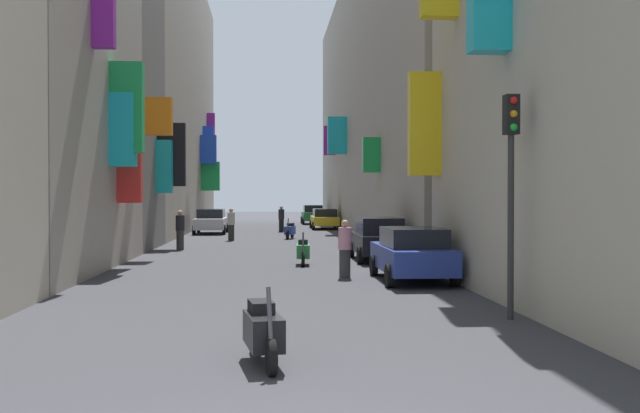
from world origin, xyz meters
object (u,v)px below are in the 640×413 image
(parked_car_green, at_px, (313,214))
(pedestrian_near_left, at_px, (180,230))
(parked_car_yellow, at_px, (325,218))
(scooter_green, at_px, (303,251))
(parked_car_silver, at_px, (211,221))
(pedestrian_near_right, at_px, (345,249))
(parked_car_blue, at_px, (412,253))
(scooter_orange, at_px, (218,220))
(scooter_black, at_px, (263,331))
(scooter_blue, at_px, (290,230))
(parked_car_black, at_px, (378,238))
(pedestrian_mid_street, at_px, (231,224))
(pedestrian_crossing, at_px, (281,219))
(traffic_light_near_corner, at_px, (511,166))

(parked_car_green, xyz_separation_m, pedestrian_near_left, (-7.47, -28.15, 0.05))
(parked_car_yellow, bearing_deg, scooter_green, -96.09)
(parked_car_silver, relative_size, scooter_green, 2.38)
(scooter_green, height_order, pedestrian_near_right, pedestrian_near_right)
(parked_car_blue, xyz_separation_m, pedestrian_near_left, (-7.75, 11.83, 0.09))
(parked_car_silver, xyz_separation_m, scooter_orange, (-0.33, 10.53, -0.33))
(scooter_black, relative_size, scooter_green, 1.05)
(scooter_orange, xyz_separation_m, scooter_blue, (5.07, -16.28, -0.00))
(scooter_black, bearing_deg, pedestrian_near_right, 77.71)
(parked_car_green, height_order, pedestrian_near_right, pedestrian_near_right)
(parked_car_green, distance_m, scooter_black, 49.44)
(parked_car_blue, bearing_deg, parked_car_black, 89.74)
(pedestrian_near_left, relative_size, pedestrian_mid_street, 1.01)
(parked_car_silver, height_order, pedestrian_near_left, pedestrian_near_left)
(parked_car_yellow, bearing_deg, parked_car_silver, -143.64)
(scooter_orange, relative_size, pedestrian_crossing, 1.02)
(scooter_blue, distance_m, pedestrian_near_left, 9.16)
(scooter_orange, bearing_deg, parked_car_yellow, -32.45)
(scooter_black, height_order, traffic_light_near_corner, traffic_light_near_corner)
(parked_car_green, xyz_separation_m, scooter_black, (-3.72, -49.30, -0.35))
(parked_car_silver, xyz_separation_m, scooter_green, (4.75, -20.46, -0.33))
(parked_car_black, bearing_deg, pedestrian_near_left, 144.12)
(scooter_green, bearing_deg, parked_car_green, 85.95)
(scooter_orange, distance_m, pedestrian_crossing, 10.00)
(scooter_blue, xyz_separation_m, pedestrian_mid_street, (-3.11, -1.39, 0.39))
(parked_car_yellow, xyz_separation_m, pedestrian_near_right, (-1.75, -29.79, 0.07))
(parked_car_yellow, relative_size, parked_car_silver, 1.06)
(parked_car_yellow, distance_m, scooter_blue, 11.63)
(parked_car_black, relative_size, parked_car_green, 0.97)
(scooter_black, height_order, pedestrian_near_right, pedestrian_near_right)
(scooter_orange, height_order, scooter_black, same)
(scooter_green, xyz_separation_m, pedestrian_near_left, (-4.98, 7.02, 0.40))
(scooter_black, xyz_separation_m, pedestrian_crossing, (0.89, 36.32, 0.38))
(parked_car_silver, height_order, scooter_green, parked_car_silver)
(pedestrian_near_left, distance_m, pedestrian_near_right, 12.37)
(parked_car_green, bearing_deg, parked_car_black, -89.49)
(scooter_orange, relative_size, scooter_green, 0.98)
(traffic_light_near_corner, bearing_deg, parked_car_black, 92.86)
(scooter_blue, height_order, traffic_light_near_corner, traffic_light_near_corner)
(parked_car_silver, xyz_separation_m, traffic_light_near_corner, (8.15, -31.38, 2.10))
(parked_car_silver, distance_m, scooter_black, 34.77)
(parked_car_blue, bearing_deg, parked_car_silver, 106.55)
(parked_car_black, xyz_separation_m, parked_car_blue, (-0.03, -6.21, -0.03))
(parked_car_black, bearing_deg, parked_car_silver, 111.58)
(scooter_orange, relative_size, traffic_light_near_corner, 0.41)
(pedestrian_near_right, bearing_deg, scooter_black, -102.29)
(parked_car_yellow, distance_m, pedestrian_mid_street, 13.98)
(parked_car_yellow, relative_size, pedestrian_near_left, 2.59)
(scooter_orange, relative_size, pedestrian_mid_street, 1.02)
(parked_car_blue, distance_m, scooter_green, 5.56)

